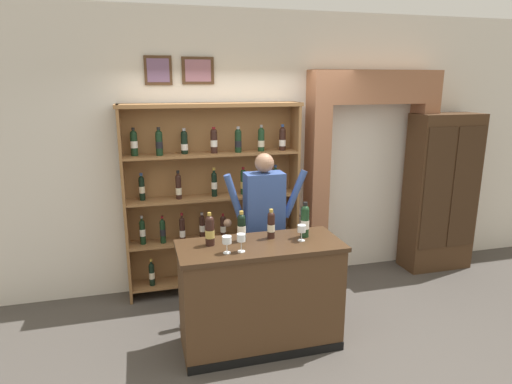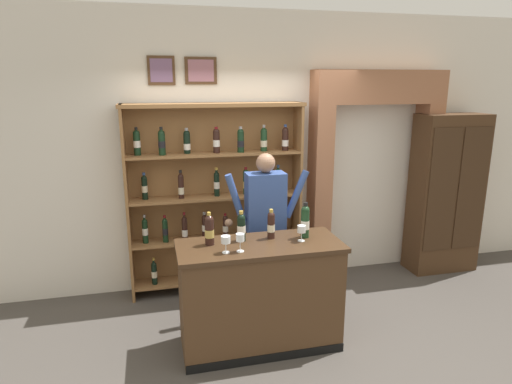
% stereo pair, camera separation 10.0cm
% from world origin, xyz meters
% --- Properties ---
extents(ground_plane, '(14.00, 14.00, 0.02)m').
position_xyz_m(ground_plane, '(0.00, 0.00, -0.01)').
color(ground_plane, '#47423D').
extents(back_wall, '(12.00, 0.19, 3.15)m').
position_xyz_m(back_wall, '(-0.00, 1.49, 1.57)').
color(back_wall, silver).
rests_on(back_wall, ground).
extents(wine_shelf, '(1.99, 0.32, 2.15)m').
position_xyz_m(wine_shelf, '(-0.34, 1.27, 1.15)').
color(wine_shelf, olive).
rests_on(wine_shelf, ground).
extents(archway_doorway, '(1.62, 0.45, 2.51)m').
position_xyz_m(archway_doorway, '(1.62, 1.35, 1.43)').
color(archway_doorway, '#9E6647').
rests_on(archway_doorway, ground).
extents(side_cabinet, '(0.86, 0.41, 2.00)m').
position_xyz_m(side_cabinet, '(2.56, 1.12, 1.00)').
color(side_cabinet, '#422B19').
rests_on(side_cabinet, ground).
extents(tasting_counter, '(1.46, 0.61, 0.99)m').
position_xyz_m(tasting_counter, '(-0.14, -0.00, 0.50)').
color(tasting_counter, '#4C331E').
rests_on(tasting_counter, ground).
extents(shopkeeper, '(0.88, 0.22, 1.69)m').
position_xyz_m(shopkeeper, '(0.07, 0.60, 1.04)').
color(shopkeeper, '#2D3347').
rests_on(shopkeeper, ground).
extents(tasting_bottle_super_tuscan, '(0.08, 0.08, 0.30)m').
position_xyz_m(tasting_bottle_super_tuscan, '(-0.57, 0.09, 1.13)').
color(tasting_bottle_super_tuscan, black).
rests_on(tasting_bottle_super_tuscan, tasting_counter).
extents(tasting_bottle_prosecco, '(0.08, 0.08, 0.28)m').
position_xyz_m(tasting_bottle_prosecco, '(-0.28, 0.11, 1.13)').
color(tasting_bottle_prosecco, black).
rests_on(tasting_bottle_prosecco, tasting_counter).
extents(tasting_bottle_bianco, '(0.07, 0.07, 0.27)m').
position_xyz_m(tasting_bottle_bianco, '(-0.01, 0.11, 1.12)').
color(tasting_bottle_bianco, black).
rests_on(tasting_bottle_bianco, tasting_counter).
extents(tasting_bottle_rosso, '(0.08, 0.08, 0.33)m').
position_xyz_m(tasting_bottle_rosso, '(0.30, 0.07, 1.15)').
color(tasting_bottle_rosso, '#19381E').
rests_on(tasting_bottle_rosso, tasting_counter).
extents(wine_glass_right, '(0.07, 0.07, 0.15)m').
position_xyz_m(wine_glass_right, '(0.24, -0.02, 1.10)').
color(wine_glass_right, silver).
rests_on(wine_glass_right, tasting_counter).
extents(wine_glass_spare, '(0.08, 0.08, 0.15)m').
position_xyz_m(wine_glass_spare, '(-0.47, -0.13, 1.10)').
color(wine_glass_spare, silver).
rests_on(wine_glass_spare, tasting_counter).
extents(wine_glass_center, '(0.07, 0.07, 0.16)m').
position_xyz_m(wine_glass_center, '(-0.34, -0.14, 1.11)').
color(wine_glass_center, silver).
rests_on(wine_glass_center, tasting_counter).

